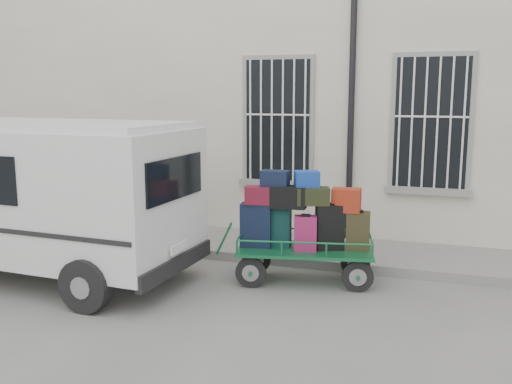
{
  "coord_description": "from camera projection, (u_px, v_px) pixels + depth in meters",
  "views": [
    {
      "loc": [
        2.5,
        -7.17,
        2.77
      ],
      "look_at": [
        -0.18,
        1.0,
        1.26
      ],
      "focal_mm": 40.0,
      "sensor_mm": 36.0,
      "label": 1
    }
  ],
  "objects": [
    {
      "name": "ground",
      "position": [
        246.0,
        293.0,
        7.96
      ],
      "size": [
        80.0,
        80.0,
        0.0
      ],
      "primitive_type": "plane",
      "color": "#60605B",
      "rests_on": "ground"
    },
    {
      "name": "van",
      "position": [
        39.0,
        189.0,
        8.46
      ],
      "size": [
        4.77,
        2.32,
        2.35
      ],
      "rotation": [
        0.0,
        0.0,
        -0.05
      ],
      "color": "silver",
      "rests_on": "ground"
    },
    {
      "name": "building",
      "position": [
        327.0,
        81.0,
        12.58
      ],
      "size": [
        24.0,
        5.15,
        6.0
      ],
      "color": "beige",
      "rests_on": "ground"
    },
    {
      "name": "luggage_cart",
      "position": [
        302.0,
        225.0,
        8.3
      ],
      "size": [
        2.35,
        1.25,
        1.65
      ],
      "rotation": [
        0.0,
        0.0,
        0.19
      ],
      "color": "black",
      "rests_on": "ground"
    },
    {
      "name": "sidewalk",
      "position": [
        287.0,
        248.0,
        10.0
      ],
      "size": [
        24.0,
        1.7,
        0.15
      ],
      "primitive_type": "cube",
      "color": "gray",
      "rests_on": "ground"
    }
  ]
}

